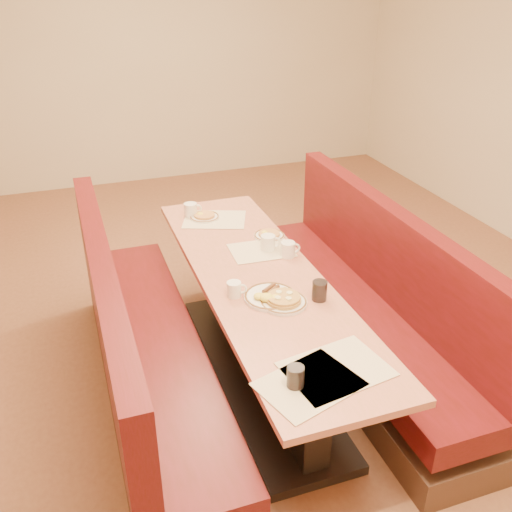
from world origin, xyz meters
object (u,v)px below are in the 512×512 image
object	(u,v)px
diner_table	(260,329)
booth_left	(142,355)
soda_tumbler_near	(295,377)
coffee_mug_a	(288,249)
pancake_plate	(284,301)
coffee_mug_c	(269,243)
coffee_mug_b	(235,289)
booth_right	(364,310)
coffee_mug_d	(191,210)
soda_tumbler_mid	(320,291)
eggs_plate	(271,296)

from	to	relation	value
diner_table	booth_left	distance (m)	0.73
soda_tumbler_near	coffee_mug_a	bearing A→B (deg)	69.22
soda_tumbler_near	pancake_plate	bearing A→B (deg)	72.58
coffee_mug_c	soda_tumbler_near	xyz separation A→B (m)	(-0.35, -1.28, 0.00)
coffee_mug_b	coffee_mug_c	world-z (taller)	coffee_mug_c
booth_left	booth_right	bearing A→B (deg)	0.00
booth_left	coffee_mug_d	bearing A→B (deg)	60.85
coffee_mug_d	soda_tumbler_mid	distance (m)	1.40
soda_tumbler_mid	coffee_mug_d	bearing A→B (deg)	106.30
diner_table	coffee_mug_b	xyz separation A→B (m)	(-0.21, -0.16, 0.42)
coffee_mug_b	soda_tumbler_mid	distance (m)	0.47
eggs_plate	coffee_mug_b	world-z (taller)	coffee_mug_b
booth_left	soda_tumbler_near	xyz separation A→B (m)	(0.55, -0.97, 0.44)
diner_table	eggs_plate	xyz separation A→B (m)	(-0.03, -0.25, 0.39)
booth_left	eggs_plate	world-z (taller)	booth_left
booth_left	coffee_mug_a	world-z (taller)	booth_left
coffee_mug_b	pancake_plate	bearing A→B (deg)	-20.20
coffee_mug_c	diner_table	bearing A→B (deg)	-107.36
diner_table	coffee_mug_c	bearing A→B (deg)	61.65
coffee_mug_b	eggs_plate	bearing A→B (deg)	-12.79
booth_left	coffee_mug_b	world-z (taller)	booth_left
pancake_plate	coffee_mug_c	world-z (taller)	coffee_mug_c
booth_left	coffee_mug_b	xyz separation A→B (m)	(0.53, -0.16, 0.43)
coffee_mug_d	coffee_mug_b	bearing A→B (deg)	-94.86
diner_table	eggs_plate	world-z (taller)	eggs_plate
coffee_mug_a	coffee_mug_d	xyz separation A→B (m)	(-0.43, 0.81, 0.00)
booth_right	coffee_mug_a	world-z (taller)	booth_right
soda_tumbler_near	coffee_mug_d	bearing A→B (deg)	89.73
pancake_plate	booth_right	bearing A→B (deg)	24.36
coffee_mug_c	coffee_mug_d	distance (m)	0.77
soda_tumbler_mid	soda_tumbler_near	bearing A→B (deg)	-123.00
eggs_plate	soda_tumbler_mid	world-z (taller)	soda_tumbler_mid
diner_table	coffee_mug_a	xyz separation A→B (m)	(0.25, 0.19, 0.43)
booth_right	eggs_plate	size ratio (longest dim) A/B	8.49
eggs_plate	coffee_mug_d	world-z (taller)	coffee_mug_d
eggs_plate	booth_right	bearing A→B (deg)	18.46
pancake_plate	coffee_mug_d	size ratio (longest dim) A/B	1.94
coffee_mug_c	coffee_mug_b	bearing A→B (deg)	-117.63
pancake_plate	soda_tumbler_mid	size ratio (longest dim) A/B	2.28
eggs_plate	coffee_mug_a	distance (m)	0.53
coffee_mug_c	coffee_mug_d	bearing A→B (deg)	127.40
diner_table	pancake_plate	xyz separation A→B (m)	(0.02, -0.32, 0.40)
coffee_mug_b	soda_tumbler_near	size ratio (longest dim) A/B	1.07
pancake_plate	eggs_plate	bearing A→B (deg)	125.87
booth_left	coffee_mug_b	distance (m)	0.70
diner_table	coffee_mug_d	distance (m)	1.10
eggs_plate	soda_tumbler_mid	bearing A→B (deg)	-20.43
pancake_plate	coffee_mug_a	world-z (taller)	coffee_mug_a
booth_left	soda_tumbler_mid	xyz separation A→B (m)	(0.95, -0.35, 0.44)
diner_table	soda_tumbler_near	world-z (taller)	soda_tumbler_near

